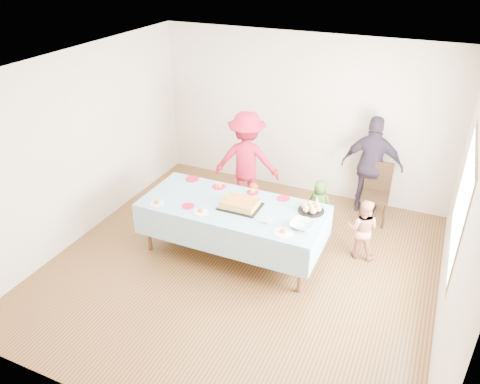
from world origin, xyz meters
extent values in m
plane|color=#4D2D16|center=(0.00, 0.00, 0.00)|extent=(5.00, 5.00, 0.00)
cube|color=beige|center=(0.00, 2.50, 1.35)|extent=(5.00, 0.04, 2.70)
cube|color=beige|center=(0.00, -2.50, 1.35)|extent=(5.00, 0.04, 2.70)
cube|color=beige|center=(-2.50, 0.00, 1.35)|extent=(0.04, 5.00, 2.70)
cube|color=beige|center=(2.50, 0.00, 1.35)|extent=(0.04, 5.00, 2.70)
cube|color=white|center=(0.00, 0.00, 2.70)|extent=(5.00, 5.00, 0.04)
cube|color=#472B16|center=(2.47, 0.20, 1.50)|extent=(0.03, 1.75, 1.35)
cylinder|color=#50321B|center=(-1.36, -0.18, 0.36)|extent=(0.06, 0.06, 0.73)
cylinder|color=#50321B|center=(0.88, -0.18, 0.36)|extent=(0.06, 0.06, 0.73)
cylinder|color=#50321B|center=(-1.36, 0.66, 0.36)|extent=(0.06, 0.06, 0.73)
cylinder|color=#50321B|center=(0.88, 0.66, 0.36)|extent=(0.06, 0.06, 0.73)
cube|color=#50321B|center=(-0.24, 0.24, 0.75)|extent=(2.40, 1.00, 0.04)
cube|color=silver|center=(-0.24, 0.24, 0.78)|extent=(2.50, 1.10, 0.01)
cube|color=black|center=(-0.13, 0.24, 0.79)|extent=(0.54, 0.42, 0.02)
cube|color=#E0B455|center=(-0.13, 0.24, 0.83)|extent=(0.46, 0.34, 0.07)
cube|color=#B16629|center=(-0.13, 0.24, 0.87)|extent=(0.46, 0.34, 0.01)
cylinder|color=black|center=(0.77, 0.52, 0.79)|extent=(0.35, 0.35, 0.02)
sphere|color=#DAB46A|center=(0.86, 0.52, 0.84)|extent=(0.09, 0.09, 0.09)
sphere|color=#DAB46A|center=(0.82, 0.60, 0.84)|extent=(0.09, 0.09, 0.09)
sphere|color=#DAB46A|center=(0.72, 0.60, 0.84)|extent=(0.09, 0.09, 0.09)
sphere|color=#DAB46A|center=(0.68, 0.52, 0.84)|extent=(0.09, 0.09, 0.09)
sphere|color=#DAB46A|center=(0.72, 0.44, 0.84)|extent=(0.09, 0.09, 0.09)
sphere|color=#DAB46A|center=(0.82, 0.44, 0.84)|extent=(0.09, 0.09, 0.09)
sphere|color=#DAB46A|center=(0.77, 0.52, 0.84)|extent=(0.09, 0.09, 0.09)
imported|color=silver|center=(0.78, 0.10, 0.82)|extent=(0.30, 0.30, 0.07)
cone|color=silver|center=(0.79, 0.70, 0.85)|extent=(0.09, 0.09, 0.15)
cylinder|color=red|center=(-1.12, 0.69, 0.79)|extent=(0.20, 0.20, 0.01)
cylinder|color=red|center=(-0.65, 0.63, 0.79)|extent=(0.19, 0.19, 0.01)
cylinder|color=red|center=(-0.13, 0.67, 0.79)|extent=(0.17, 0.17, 0.01)
cylinder|color=red|center=(0.32, 0.69, 0.79)|extent=(0.18, 0.18, 0.01)
cylinder|color=red|center=(-0.78, -0.03, 0.79)|extent=(0.17, 0.17, 0.01)
cylinder|color=white|center=(-1.20, -0.15, 0.79)|extent=(0.20, 0.20, 0.01)
cylinder|color=white|center=(-0.55, -0.10, 0.79)|extent=(0.20, 0.20, 0.01)
cylinder|color=white|center=(0.60, -0.12, 0.79)|extent=(0.24, 0.24, 0.01)
cylinder|color=black|center=(1.24, 1.72, 0.21)|extent=(0.04, 0.04, 0.42)
cylinder|color=black|center=(1.60, 1.75, 0.21)|extent=(0.04, 0.04, 0.42)
cylinder|color=black|center=(1.22, 2.08, 0.21)|extent=(0.04, 0.04, 0.42)
cylinder|color=black|center=(1.57, 2.10, 0.21)|extent=(0.04, 0.04, 0.42)
cube|color=black|center=(1.41, 1.91, 0.44)|extent=(0.44, 0.44, 0.05)
cube|color=black|center=(1.39, 2.10, 0.71)|extent=(0.41, 0.07, 0.49)
imported|color=#B43A16|center=(-0.21, 0.90, 0.41)|extent=(0.31, 0.22, 0.82)
imported|color=#3D6E24|center=(0.66, 1.43, 0.39)|extent=(0.40, 0.28, 0.78)
imported|color=#C5725C|center=(1.41, 0.90, 0.45)|extent=(0.44, 0.34, 0.89)
imported|color=#B91731|center=(-0.60, 1.55, 0.82)|extent=(1.16, 0.82, 1.63)
imported|color=#312837|center=(1.26, 2.20, 0.81)|extent=(0.97, 0.46, 1.62)
camera|label=1|loc=(2.08, -4.70, 3.98)|focal=35.00mm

